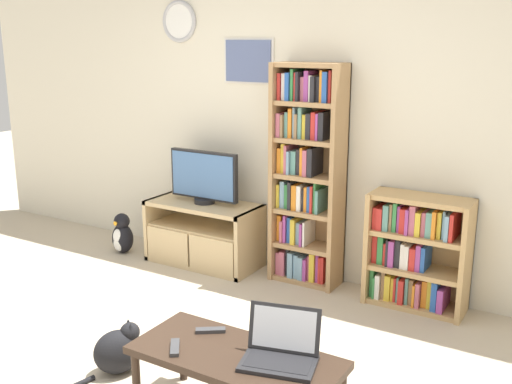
% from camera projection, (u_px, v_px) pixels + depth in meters
% --- Properties ---
extents(ground_plane, '(18.00, 18.00, 0.00)m').
position_uv_depth(ground_plane, '(128.00, 381.00, 3.48)').
color(ground_plane, '#BCAD93').
extents(wall_back, '(7.13, 0.09, 2.60)m').
position_uv_depth(wall_back, '(294.00, 118.00, 4.87)').
color(wall_back, beige).
rests_on(wall_back, ground_plane).
extents(tv_stand, '(1.00, 0.46, 0.55)m').
position_uv_depth(tv_stand, '(203.00, 233.00, 5.24)').
color(tv_stand, tan).
rests_on(tv_stand, ground_plane).
extents(television, '(0.66, 0.18, 0.46)m').
position_uv_depth(television, '(204.00, 177.00, 5.12)').
color(television, black).
rests_on(television, tv_stand).
extents(bookshelf_tall, '(0.56, 0.28, 1.76)m').
position_uv_depth(bookshelf_tall, '(306.00, 176.00, 4.73)').
color(bookshelf_tall, tan).
rests_on(bookshelf_tall, ground_plane).
extents(bookshelf_short, '(0.72, 0.31, 0.84)m').
position_uv_depth(bookshelf_short, '(414.00, 252.00, 4.38)').
color(bookshelf_short, tan).
rests_on(bookshelf_short, ground_plane).
extents(coffee_table, '(1.07, 0.48, 0.40)m').
position_uv_depth(coffee_table, '(236.00, 362.00, 3.00)').
color(coffee_table, '#332319').
rests_on(coffee_table, ground_plane).
extents(laptop, '(0.42, 0.36, 0.25)m').
position_uv_depth(laptop, '(281.00, 349.00, 2.91)').
color(laptop, '#232326').
rests_on(laptop, coffee_table).
extents(remote_near_laptop, '(0.16, 0.13, 0.02)m').
position_uv_depth(remote_near_laptop, '(211.00, 330.00, 3.21)').
color(remote_near_laptop, '#38383A').
rests_on(remote_near_laptop, coffee_table).
extents(remote_far_from_laptop, '(0.13, 0.15, 0.02)m').
position_uv_depth(remote_far_from_laptop, '(175.00, 348.00, 3.03)').
color(remote_far_from_laptop, '#38383A').
rests_on(remote_far_from_laptop, coffee_table).
extents(cat, '(0.33, 0.52, 0.32)m').
position_uv_depth(cat, '(120.00, 350.00, 3.54)').
color(cat, black).
rests_on(cat, ground_plane).
extents(penguin_figurine, '(0.20, 0.18, 0.38)m').
position_uv_depth(penguin_figurine, '(122.00, 235.00, 5.52)').
color(penguin_figurine, black).
rests_on(penguin_figurine, ground_plane).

